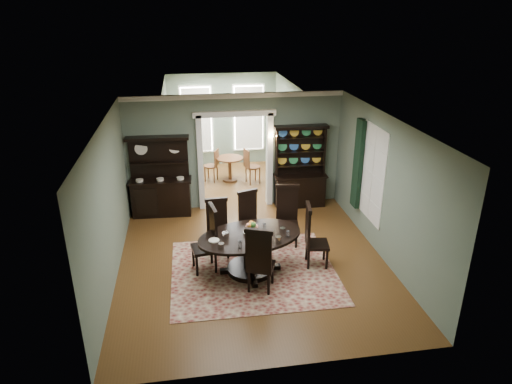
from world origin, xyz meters
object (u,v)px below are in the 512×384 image
at_px(parlor_table, 230,166).
at_px(sideboard, 161,188).
at_px(welsh_dresser, 300,177).
at_px(dining_table, 250,246).

bearing_deg(parlor_table, sideboard, -133.43).
distance_m(welsh_dresser, parlor_table, 2.66).
xyz_separation_m(welsh_dresser, parlor_table, (-1.64, 2.07, -0.30)).
bearing_deg(welsh_dresser, dining_table, -119.43).
distance_m(sideboard, parlor_table, 2.87).
xyz_separation_m(dining_table, sideboard, (-1.83, 3.09, 0.13)).
distance_m(dining_table, parlor_table, 5.16).
relative_size(sideboard, welsh_dresser, 0.94).
height_order(sideboard, welsh_dresser, welsh_dresser).
xyz_separation_m(dining_table, welsh_dresser, (1.78, 3.09, 0.21)).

